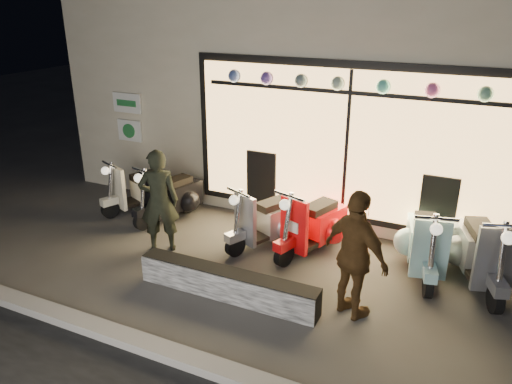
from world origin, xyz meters
TOP-DOWN VIEW (x-y plane):
  - ground at (0.00, 0.00)m, footprint 40.00×40.00m
  - kerb at (0.00, -2.00)m, footprint 40.00×0.25m
  - shop_building at (0.00, 4.98)m, footprint 10.20×6.23m
  - graffiti_barrier at (-0.02, -0.65)m, footprint 2.56×0.28m
  - scooter_silver at (-0.15, 1.08)m, footprint 0.84×1.39m
  - scooter_red at (0.59, 1.19)m, footprint 0.80×1.51m
  - scooter_black at (-2.15, 1.29)m, footprint 0.71×1.44m
  - scooter_cream at (-2.90, 1.37)m, footprint 0.80×1.35m
  - scooter_blue at (2.23, 1.28)m, footprint 0.72×1.54m
  - scooter_grey at (2.97, 1.30)m, footprint 0.85×1.60m
  - man at (-1.63, 0.12)m, footprint 0.72×0.65m
  - woman at (1.59, -0.32)m, footprint 1.06×0.84m

SIDE VIEW (x-z plane):
  - ground at x=0.00m, z-range 0.00..0.00m
  - kerb at x=0.00m, z-range 0.00..0.12m
  - graffiti_barrier at x=-0.02m, z-range 0.00..0.40m
  - scooter_cream at x=-2.90m, z-range -0.10..0.89m
  - scooter_silver at x=-0.15m, z-range -0.10..0.92m
  - scooter_black at x=-2.15m, z-range -0.10..0.93m
  - scooter_red at x=0.59m, z-range -0.11..0.97m
  - scooter_blue at x=2.23m, z-range -0.11..0.98m
  - scooter_grey at x=2.97m, z-range -0.11..1.04m
  - man at x=-1.63m, z-range 0.00..1.66m
  - woman at x=1.59m, z-range 0.00..1.68m
  - shop_building at x=0.00m, z-range 0.00..4.20m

